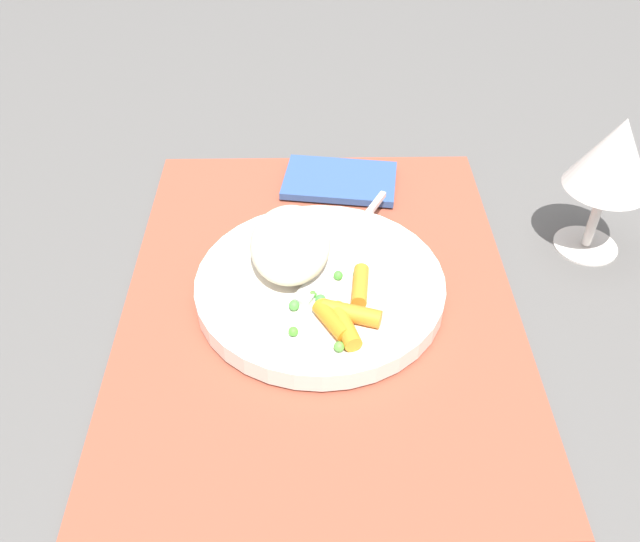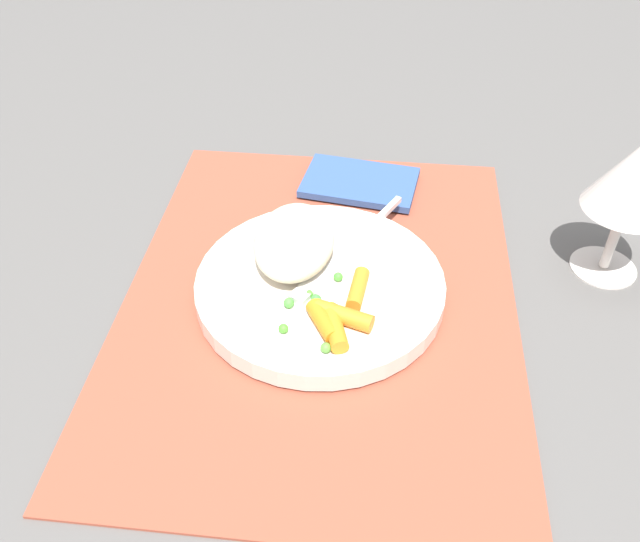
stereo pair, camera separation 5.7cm
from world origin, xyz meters
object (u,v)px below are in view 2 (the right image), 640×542
at_px(napkin, 360,182).
at_px(plate, 320,287).
at_px(fork, 340,257).
at_px(wine_glass, 636,178).
at_px(carrot_portion, 340,314).
at_px(rice_mound, 294,241).

bearing_deg(napkin, plate, -7.94).
distance_m(fork, wine_glass, 0.28).
height_order(carrot_portion, napkin, carrot_portion).
height_order(rice_mound, fork, rice_mound).
relative_size(rice_mound, napkin, 0.86).
bearing_deg(rice_mound, plate, 45.64).
height_order(plate, fork, fork).
relative_size(rice_mound, fork, 0.64).
height_order(fork, wine_glass, wine_glass).
distance_m(rice_mound, carrot_portion, 0.09).
bearing_deg(fork, rice_mound, -85.22).
relative_size(carrot_portion, napkin, 0.78).
xyz_separation_m(fork, napkin, (-0.15, 0.01, -0.02)).
bearing_deg(napkin, rice_mound, -18.61).
relative_size(plate, rice_mound, 2.13).
xyz_separation_m(fork, wine_glass, (-0.04, 0.26, 0.08)).
bearing_deg(fork, napkin, 176.47).
height_order(plate, napkin, plate).
bearing_deg(carrot_portion, fork, -175.50).
bearing_deg(rice_mound, wine_glass, 98.83).
xyz_separation_m(wine_glass, napkin, (-0.11, -0.25, -0.10)).
xyz_separation_m(plate, carrot_portion, (0.05, 0.02, 0.02)).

